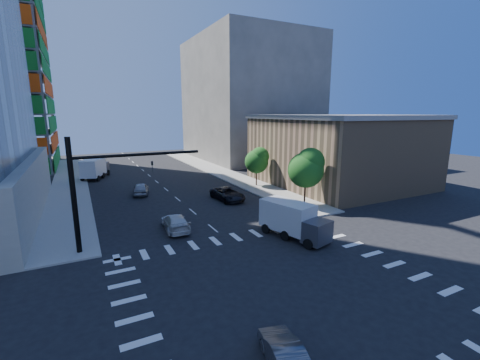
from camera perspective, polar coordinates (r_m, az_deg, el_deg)
ground at (r=21.61m, az=7.90°, el=-18.42°), size 160.00×160.00×0.00m
road_markings at (r=21.61m, az=7.90°, el=-18.41°), size 20.00×20.00×0.01m
sidewalk_ne at (r=60.91m, az=-3.89°, el=1.59°), size 5.00×60.00×0.15m
sidewalk_nw at (r=56.27m, az=-28.01°, el=-0.63°), size 5.00×60.00×0.15m
commercial_building at (r=51.98m, az=17.03°, el=5.18°), size 20.50×22.50×10.60m
bg_building_ne at (r=79.84m, az=1.49°, el=14.06°), size 24.00×30.00×28.00m
signal_mast_nw at (r=27.25m, az=-24.50°, el=-0.59°), size 10.20×0.40×9.00m
tree_south at (r=37.92m, az=11.87°, el=2.21°), size 4.16×4.16×6.82m
tree_north at (r=48.00m, az=3.15°, el=3.57°), size 3.54×3.52×5.78m
car_nb_far at (r=40.72m, az=-2.24°, el=-2.50°), size 3.08×5.90×1.58m
car_sb_near at (r=31.12m, az=-11.42°, el=-7.36°), size 2.47×5.29×1.49m
car_sb_mid at (r=45.50m, az=-17.21°, el=-1.49°), size 2.91×5.01×1.60m
car_sb_cross at (r=15.80m, az=7.99°, el=-28.48°), size 2.27×4.16×1.30m
box_truck_near at (r=28.80m, az=9.86°, el=-7.57°), size 3.95×6.37×3.10m
box_truck_far at (r=59.59m, az=-24.27°, el=1.73°), size 4.98×7.04×3.40m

